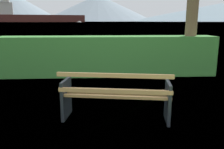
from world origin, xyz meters
name	(u,v)px	position (x,y,z in m)	size (l,w,h in m)	color
ground_plane	(116,118)	(0.00, 0.00, 0.00)	(1400.00, 1400.00, 0.00)	#567A38
water_surface	(98,22)	(0.00, 308.75, 0.00)	(620.00, 620.00, 0.00)	slate
park_bench	(116,96)	(-0.01, -0.06, 0.43)	(1.88, 0.86, 0.87)	tan
hedge_row	(108,56)	(0.00, 3.44, 0.60)	(6.56, 0.83, 1.20)	#387A33
cargo_ship_large	(29,16)	(-84.89, 304.05, 7.52)	(117.37, 50.26, 26.90)	#471E19
fishing_boat_near	(79,22)	(-20.28, 259.78, 0.48)	(4.27, 6.30, 1.38)	silver
distant_hills	(120,9)	(52.37, 576.08, 28.55)	(838.13, 423.07, 74.70)	gray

